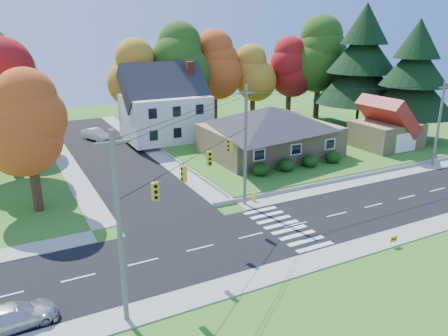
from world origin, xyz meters
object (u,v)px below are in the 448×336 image
object	(u,v)px
ranch_house	(270,130)
white_car	(96,134)
silver_sedan	(13,316)
fire_hydrant	(254,198)

from	to	relation	value
ranch_house	white_car	world-z (taller)	ranch_house
silver_sedan	fire_hydrant	xyz separation A→B (m)	(19.13, 8.53, -0.25)
silver_sedan	ranch_house	bearing A→B (deg)	-59.49
silver_sedan	fire_hydrant	size ratio (longest dim) A/B	5.28
ranch_house	white_car	distance (m)	23.70
silver_sedan	fire_hydrant	bearing A→B (deg)	-70.18
white_car	fire_hydrant	size ratio (longest dim) A/B	5.59
white_car	silver_sedan	bearing A→B (deg)	-130.88
ranch_house	white_car	bearing A→B (deg)	132.27
ranch_house	fire_hydrant	size ratio (longest dim) A/B	18.06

